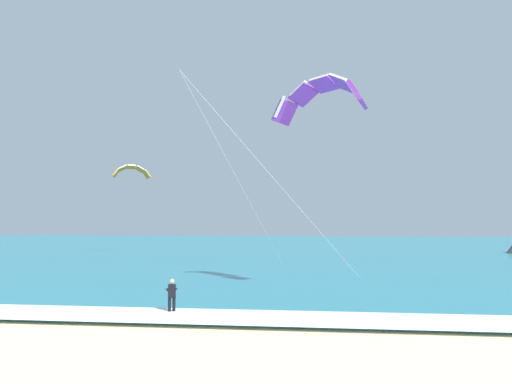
% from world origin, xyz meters
% --- Properties ---
extents(sea, '(200.00, 120.00, 0.20)m').
position_xyz_m(sea, '(0.00, 74.84, 0.10)').
color(sea, teal).
rests_on(sea, ground).
extents(surf_foam, '(200.00, 3.16, 0.04)m').
position_xyz_m(surf_foam, '(0.00, 15.84, 0.22)').
color(surf_foam, white).
rests_on(surf_foam, sea).
extents(surfboard, '(0.89, 1.47, 0.09)m').
position_xyz_m(surfboard, '(-2.87, 16.65, 0.03)').
color(surfboard, white).
rests_on(surfboard, ground).
extents(kitesurfer, '(0.64, 0.63, 1.69)m').
position_xyz_m(kitesurfer, '(-2.88, 16.67, 0.94)').
color(kitesurfer, black).
rests_on(kitesurfer, ground).
extents(kite_primary, '(9.43, 9.94, 12.02)m').
position_xyz_m(kite_primary, '(4.03, 24.56, 12.13)').
color(kite_primary, purple).
extents(kite_distant, '(4.24, 3.13, 1.74)m').
position_xyz_m(kite_distant, '(-19.25, 52.95, 10.82)').
color(kite_distant, orange).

